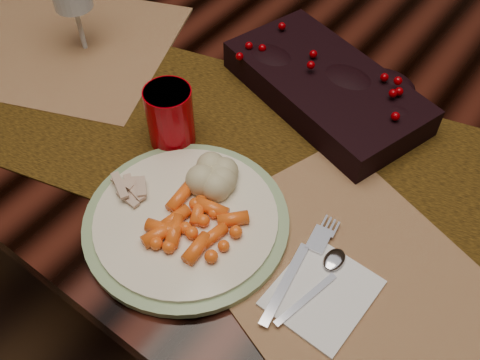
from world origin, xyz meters
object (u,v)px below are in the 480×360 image
Objects in this scene: napkin at (322,293)px; red_cup at (170,116)px; dining_table at (295,228)px; centerpiece at (326,83)px; turkey_shreds at (129,190)px; dinner_plate at (186,220)px; mashed_potatoes at (209,171)px; baby_carrots at (191,222)px; wine_glass at (74,5)px; placemat_main at (356,286)px.

red_cup reaches higher than napkin.
dining_table is 0.53m from napkin.
red_cup is at bearing -121.95° from centerpiece.
red_cup is (-0.14, -0.23, 0.02)m from centerpiece.
napkin is (0.31, 0.04, -0.02)m from turkey_shreds.
dinner_plate is 4.44× the size of turkey_shreds.
dinner_plate is at bearing -78.55° from mashed_potatoes.
dining_table is 0.49m from mashed_potatoes.
turkey_shreds is 0.14m from red_cup.
baby_carrots reaches higher than dining_table.
dining_table is 17.73× the size of red_cup.
wine_glass is at bearing 162.72° from mashed_potatoes.
mashed_potatoes is 1.33× the size of turkey_shreds.
wine_glass is at bearing 164.36° from red_cup.
turkey_shreds reaches higher than dining_table.
baby_carrots is 0.11m from turkey_shreds.
placemat_main is 0.69m from wine_glass.
baby_carrots is at bearing -40.66° from red_cup.
centerpiece reaches higher than placemat_main.
baby_carrots is at bearing -90.47° from centerpiece.
napkin is (0.20, 0.03, -0.02)m from baby_carrots.
placemat_main is 0.38m from red_cup.
mashed_potatoes is 0.66× the size of napkin.
turkey_shreds is at bearing -148.29° from placemat_main.
baby_carrots is 0.49m from wine_glass.
baby_carrots reaches higher than turkey_shreds.
placemat_main is at bearing 13.36° from dinner_plate.
baby_carrots is 0.59× the size of wine_glass.
napkin is at bearing 8.03° from baby_carrots.
placemat_main is at bearing 53.18° from napkin.
wine_glass is at bearing 154.96° from dinner_plate.
napkin is at bearing -56.27° from dining_table.
placemat_main is 0.34m from turkey_shreds.
mashed_potatoes is 0.45× the size of wine_glass.
turkey_shreds is at bearing -132.23° from mashed_potatoes.
centerpiece is 3.45× the size of red_cup.
red_cup is at bearing 158.52° from mashed_potatoes.
turkey_shreds is 0.40m from wine_glass.
dinner_plate is at bearing -42.26° from red_cup.
dining_table is 5.14× the size of centerpiece.
turkey_shreds is (-0.11, -0.36, -0.01)m from centerpiece.
centerpiece is 0.38m from napkin.
dinner_plate is 0.08m from mashed_potatoes.
dining_table is 13.55× the size of napkin.
wine_glass is (-0.41, 0.13, 0.05)m from mashed_potatoes.
wine_glass is at bearing -163.86° from dining_table.
napkin is (0.19, -0.33, -0.03)m from centerpiece.
red_cup is (-0.03, 0.13, 0.03)m from turkey_shreds.
baby_carrots is 0.20m from napkin.
napkin is at bearing 5.49° from dinner_plate.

